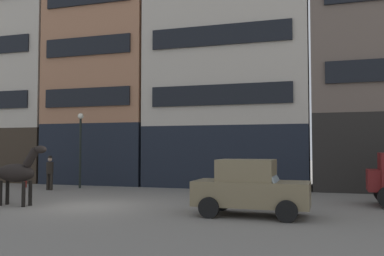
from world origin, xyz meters
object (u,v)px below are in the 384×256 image
at_px(pedestrian_officer, 50,171).
at_px(streetlamp_curbside, 80,139).
at_px(fire_hydrant_curbside, 25,180).
at_px(draft_horse, 18,172).
at_px(sedan_dark, 250,188).

height_order(pedestrian_officer, streetlamp_curbside, streetlamp_curbside).
distance_m(streetlamp_curbside, fire_hydrant_curbside, 3.93).
height_order(draft_horse, streetlamp_curbside, streetlamp_curbside).
bearing_deg(pedestrian_officer, draft_horse, -65.65).
height_order(streetlamp_curbside, fire_hydrant_curbside, streetlamp_curbside).
relative_size(draft_horse, sedan_dark, 0.63).
bearing_deg(pedestrian_officer, fire_hydrant_curbside, 159.41).
bearing_deg(pedestrian_officer, streetlamp_curbside, 56.02).
distance_m(pedestrian_officer, fire_hydrant_curbside, 2.46).
distance_m(draft_horse, pedestrian_officer, 5.83).
relative_size(sedan_dark, fire_hydrant_curbside, 4.51).
relative_size(draft_horse, streetlamp_curbside, 0.57).
relative_size(pedestrian_officer, fire_hydrant_curbside, 2.16).
height_order(draft_horse, pedestrian_officer, draft_horse).
bearing_deg(draft_horse, fire_hydrant_curbside, 127.07).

